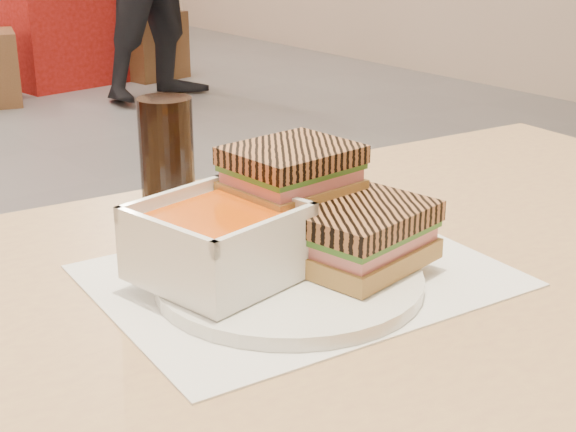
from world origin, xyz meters
TOP-DOWN VIEW (x-y plane):
  - main_table at (0.10, -2.01)m, footprint 1.26×0.82m
  - tray_liner at (0.03, -1.99)m, footprint 0.41×0.33m
  - plate at (0.00, -2.01)m, footprint 0.26×0.26m
  - soup_bowl at (-0.05, -1.98)m, footprint 0.16×0.16m
  - panini_lower at (0.07, -2.03)m, footprint 0.15×0.13m
  - panini_upper at (0.05, -1.95)m, footprint 0.13×0.11m
  - cola_glass at (0.02, -1.74)m, footprint 0.06×0.06m
  - bg_table_1 at (1.80, 2.94)m, footprint 0.97×0.97m
  - bg_chair_1r at (2.32, 2.63)m, footprint 0.47×0.47m

SIDE VIEW (x-z plane):
  - bg_chair_1r at x=2.32m, z-range 0.00..0.46m
  - bg_table_1 at x=1.80m, z-range 0.00..0.76m
  - main_table at x=0.10m, z-range 0.26..1.01m
  - tray_liner at x=0.03m, z-range 0.75..0.75m
  - plate at x=0.00m, z-range 0.75..0.77m
  - panini_lower at x=0.07m, z-range 0.77..0.83m
  - soup_bowl at x=-0.05m, z-range 0.76..0.83m
  - cola_glass at x=0.02m, z-range 0.75..0.89m
  - panini_upper at x=0.05m, z-range 0.82..0.87m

